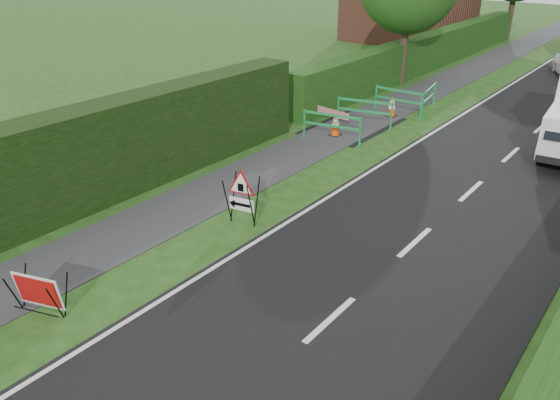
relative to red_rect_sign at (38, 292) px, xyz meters
The scene contains 13 objects.
ground 2.75m from the red_rect_sign, 49.09° to the left, with size 120.00×120.00×0.00m, color #1F3F12.
footpath 37.07m from the red_rect_sign, 91.89° to the left, with size 2.00×90.00×0.02m, color #2D2D30.
hedge_west_near 3.85m from the red_rect_sign, 147.55° to the left, with size 1.10×18.00×2.50m, color black.
hedge_west_far 24.27m from the red_rect_sign, 97.63° to the left, with size 1.00×24.00×1.80m, color #14380F.
red_rect_sign is the anchor object (origin of this frame).
triangle_sign 4.88m from the red_rect_sign, 83.27° to the left, with size 0.96×0.96×1.18m.
traffic_cone_3 11.82m from the red_rect_sign, 95.72° to the left, with size 0.38×0.38×0.79m.
traffic_cone_4 15.02m from the red_rect_sign, 92.64° to the left, with size 0.38×0.38×0.79m.
ped_barrier_0 11.20m from the red_rect_sign, 94.85° to the left, with size 2.09×0.75×1.00m.
ped_barrier_1 13.38m from the red_rect_sign, 94.05° to the left, with size 2.09×0.81×1.00m.
ped_barrier_2 15.50m from the red_rect_sign, 92.40° to the left, with size 2.06×0.38×1.00m.
ped_barrier_3 16.37m from the red_rect_sign, 89.37° to the left, with size 0.69×2.09×1.00m.
redwhite_plank 12.89m from the red_rect_sign, 98.54° to the left, with size 1.50×0.04×0.25m, color red.
Camera 1 is at (6.62, -5.80, 6.18)m, focal length 35.00 mm.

